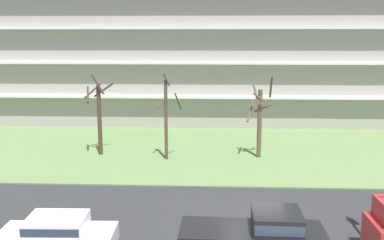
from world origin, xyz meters
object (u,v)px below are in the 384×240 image
object	(u,v)px
tree_center	(260,118)
tree_left	(167,118)
tree_far_left	(99,114)
sedan_white_center_right	(57,234)
pickup_black_near_left	(258,235)

from	to	relation	value
tree_center	tree_left	bearing A→B (deg)	-172.69
tree_far_left	tree_left	world-z (taller)	tree_left
tree_far_left	tree_center	size ratio (longest dim) A/B	1.00
tree_left	tree_center	size ratio (longest dim) A/B	1.02
tree_far_left	sedan_white_center_right	world-z (taller)	tree_far_left
tree_far_left	sedan_white_center_right	size ratio (longest dim) A/B	1.31
tree_far_left	tree_center	world-z (taller)	tree_center
tree_left	pickup_black_near_left	xyz separation A→B (m)	(4.85, -13.45, -1.95)
tree_left	pickup_black_near_left	world-z (taller)	tree_left
tree_left	tree_center	xyz separation A→B (m)	(6.35, 0.82, -0.13)
tree_left	pickup_black_near_left	distance (m)	14.43
tree_left	pickup_black_near_left	size ratio (longest dim) A/B	1.10
sedan_white_center_right	tree_far_left	bearing A→B (deg)	96.58
tree_left	tree_center	world-z (taller)	tree_left
tree_left	sedan_white_center_right	size ratio (longest dim) A/B	1.34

